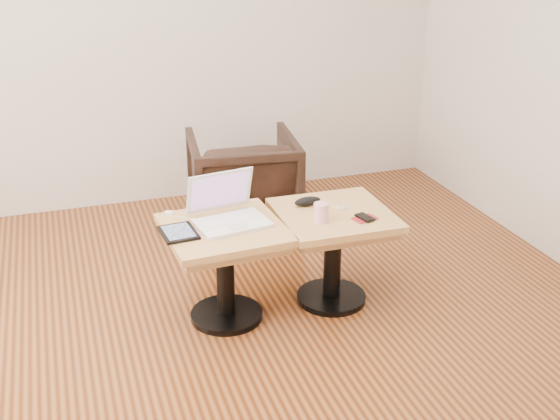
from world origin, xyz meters
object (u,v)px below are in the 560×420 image
object	(u,v)px
side_table_right	(333,235)
laptop	(228,213)
striped_cup	(321,212)
armchair	(243,181)
side_table_left	(224,250)

from	to	relation	value
side_table_right	laptop	xyz separation A→B (m)	(-0.56, 0.06, 0.18)
side_table_right	striped_cup	bearing A→B (deg)	-140.51
armchair	laptop	bearing A→B (deg)	77.70
armchair	side_table_right	bearing A→B (deg)	106.57
side_table_left	armchair	size ratio (longest dim) A/B	0.87
side_table_left	laptop	size ratio (longest dim) A/B	1.56
side_table_left	striped_cup	distance (m)	0.53
laptop	striped_cup	world-z (taller)	laptop
side_table_left	armchair	world-z (taller)	armchair
striped_cup	armchair	size ratio (longest dim) A/B	0.14
side_table_left	laptop	world-z (taller)	laptop
laptop	armchair	xyz separation A→B (m)	(0.37, 1.07, -0.26)
laptop	armchair	bearing A→B (deg)	61.83
laptop	striped_cup	size ratio (longest dim) A/B	4.10
side_table_right	side_table_left	bearing A→B (deg)	-179.84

